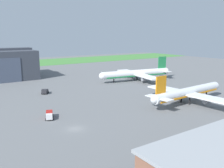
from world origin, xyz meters
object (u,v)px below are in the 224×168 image
at_px(airliner_far_left, 137,74).
at_px(airliner_near_left, 188,92).
at_px(stair_truck, 49,115).
at_px(pushback_tractor, 45,91).

relative_size(airliner_far_left, airliner_near_left, 1.12).
height_order(airliner_near_left, stair_truck, airliner_near_left).
xyz_separation_m(airliner_far_left, pushback_tractor, (-53.22, -1.85, -2.79)).
relative_size(airliner_near_left, stair_truck, 7.43).
distance_m(airliner_far_left, airliner_near_left, 48.49).
distance_m(airliner_far_left, pushback_tractor, 53.32).
bearing_deg(pushback_tractor, stair_truck, -106.94).
distance_m(airliner_near_left, stair_truck, 50.78).
height_order(stair_truck, pushback_tractor, pushback_tractor).
relative_size(airliner_near_left, pushback_tractor, 8.33).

